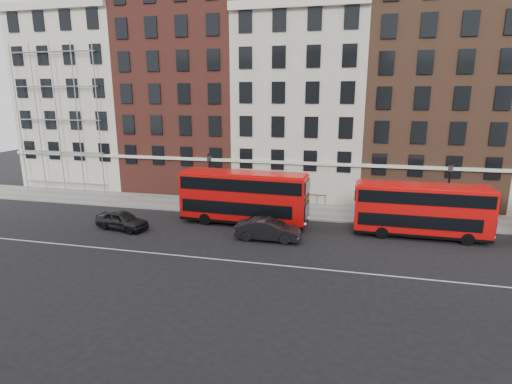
% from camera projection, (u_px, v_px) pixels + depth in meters
% --- Properties ---
extents(ground, '(120.00, 120.00, 0.00)m').
position_uv_depth(ground, '(266.00, 252.00, 27.67)').
color(ground, black).
rests_on(ground, ground).
extents(pavement, '(80.00, 5.00, 0.15)m').
position_uv_depth(pavement, '(289.00, 210.00, 37.59)').
color(pavement, gray).
rests_on(pavement, ground).
extents(kerb, '(80.00, 0.30, 0.16)m').
position_uv_depth(kerb, '(285.00, 217.00, 35.22)').
color(kerb, gray).
rests_on(kerb, ground).
extents(road_centre_line, '(70.00, 0.12, 0.01)m').
position_uv_depth(road_centre_line, '(260.00, 263.00, 25.78)').
color(road_centre_line, white).
rests_on(road_centre_line, ground).
extents(building_terrace, '(64.00, 11.95, 22.00)m').
position_uv_depth(building_terrace, '(299.00, 99.00, 42.24)').
color(building_terrace, '#BFB5A5').
rests_on(building_terrace, ground).
extents(bus_b, '(10.74, 3.07, 4.46)m').
position_uv_depth(bus_b, '(243.00, 196.00, 33.17)').
color(bus_b, red).
rests_on(bus_b, ground).
extents(bus_c, '(9.82, 2.45, 4.12)m').
position_uv_depth(bus_c, '(421.00, 209.00, 30.10)').
color(bus_c, red).
rests_on(bus_c, ground).
extents(car_rear, '(4.73, 2.62, 1.52)m').
position_uv_depth(car_rear, '(122.00, 220.00, 32.25)').
color(car_rear, black).
rests_on(car_rear, ground).
extents(car_front, '(4.88, 1.73, 1.60)m').
position_uv_depth(car_front, '(268.00, 230.00, 29.85)').
color(car_front, black).
rests_on(car_front, ground).
extents(lamp_post_left, '(0.44, 0.44, 5.33)m').
position_uv_depth(lamp_post_left, '(210.00, 179.00, 36.87)').
color(lamp_post_left, black).
rests_on(lamp_post_left, pavement).
extents(lamp_post_right, '(0.44, 0.44, 5.33)m').
position_uv_depth(lamp_post_right, '(448.00, 191.00, 31.98)').
color(lamp_post_right, black).
rests_on(lamp_post_right, pavement).
extents(iron_railings, '(6.60, 0.06, 1.00)m').
position_uv_depth(iron_railings, '(293.00, 198.00, 39.53)').
color(iron_railings, black).
rests_on(iron_railings, pavement).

